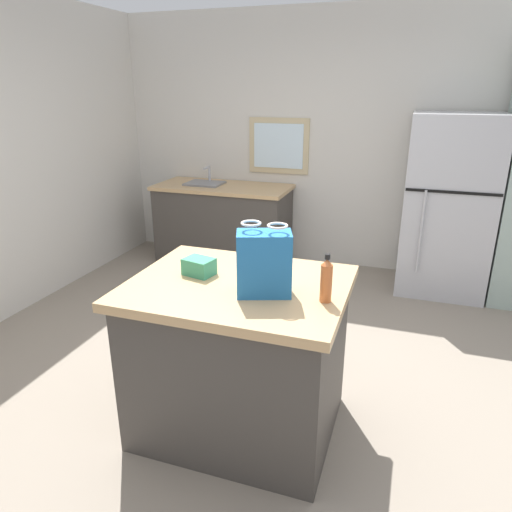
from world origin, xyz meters
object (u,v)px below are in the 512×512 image
object	(u,v)px
small_box	(199,267)
bottle	(326,280)
refrigerator	(448,206)
shopping_bag	(264,263)
kitchen_island	(239,356)

from	to	relation	value
small_box	bottle	size ratio (longest dim) A/B	0.66
small_box	bottle	bearing A→B (deg)	-9.03
small_box	bottle	distance (m)	0.75
refrigerator	shopping_bag	xyz separation A→B (m)	(-0.99, -2.63, 0.24)
shopping_bag	small_box	size ratio (longest dim) A/B	2.30
refrigerator	bottle	distance (m)	2.71
kitchen_island	refrigerator	bearing A→B (deg)	65.33
kitchen_island	refrigerator	xyz separation A→B (m)	(1.17, 2.54, 0.38)
refrigerator	small_box	distance (m)	2.88
shopping_bag	small_box	xyz separation A→B (m)	(-0.42, 0.13, -0.12)
refrigerator	bottle	size ratio (longest dim) A/B	6.91
refrigerator	shopping_bag	distance (m)	2.82
shopping_bag	bottle	distance (m)	0.32
kitchen_island	bottle	bearing A→B (deg)	-8.96
refrigerator	small_box	world-z (taller)	refrigerator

